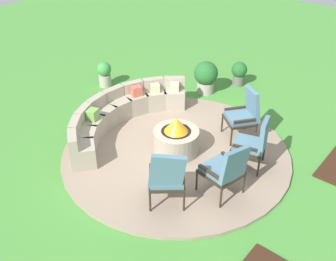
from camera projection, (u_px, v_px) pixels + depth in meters
ground_plane at (176, 153)px, 7.74m from camera, size 24.00×24.00×0.00m
patio_circle at (176, 152)px, 7.72m from camera, size 4.41×4.41×0.06m
fire_pit at (176, 138)px, 7.55m from camera, size 0.88×0.88×0.74m
curved_stone_bench at (120, 114)px, 8.34m from camera, size 3.40×1.26×0.67m
lounge_chair_front_left at (167, 176)px, 6.18m from camera, size 0.82×0.85×1.13m
lounge_chair_front_right at (226, 169)px, 6.39m from camera, size 0.70×0.71×1.03m
lounge_chair_back_left at (254, 142)px, 7.02m from camera, size 0.70×0.71×1.03m
lounge_chair_back_right at (244, 113)px, 7.83m from camera, size 0.78×0.81×1.08m
potted_plant_0 at (105, 73)px, 10.02m from camera, size 0.36×0.36×0.64m
potted_plant_1 at (206, 76)px, 9.65m from camera, size 0.59×0.59×0.81m
potted_plant_2 at (239, 72)px, 10.06m from camera, size 0.40×0.40×0.62m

